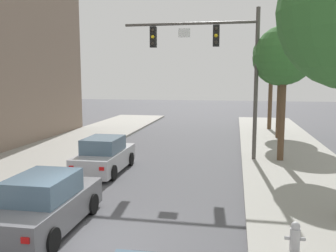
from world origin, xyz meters
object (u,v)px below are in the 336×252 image
(traffic_signal_mast, at_px, (218,56))
(street_tree_third, at_px, (281,58))
(fire_hydrant, at_px, (295,236))
(car_lead_silver, at_px, (105,156))
(street_tree_second, at_px, (284,56))
(street_tree_farthest, at_px, (272,54))
(car_following_grey, at_px, (46,205))

(traffic_signal_mast, xyz_separation_m, street_tree_third, (3.87, 7.09, 0.20))
(fire_hydrant, bearing_deg, car_lead_silver, 137.32)
(fire_hydrant, relative_size, street_tree_second, 0.11)
(fire_hydrant, bearing_deg, street_tree_farthest, 86.64)
(fire_hydrant, height_order, street_tree_third, street_tree_third)
(street_tree_farthest, bearing_deg, street_tree_third, -87.33)
(traffic_signal_mast, relative_size, street_tree_third, 1.03)
(traffic_signal_mast, distance_m, street_tree_third, 8.08)
(car_lead_silver, relative_size, fire_hydrant, 5.90)
(street_tree_farthest, bearing_deg, car_lead_silver, -120.12)
(traffic_signal_mast, bearing_deg, car_lead_silver, -145.94)
(street_tree_third, distance_m, street_tree_farthest, 4.35)
(traffic_signal_mast, height_order, street_tree_second, traffic_signal_mast)
(car_lead_silver, relative_size, street_tree_second, 0.64)
(street_tree_farthest, bearing_deg, car_following_grey, -110.56)
(car_following_grey, bearing_deg, fire_hydrant, -3.13)
(car_lead_silver, bearing_deg, street_tree_farthest, 59.88)
(traffic_signal_mast, relative_size, street_tree_farthest, 1.00)
(car_following_grey, bearing_deg, street_tree_third, 64.18)
(street_tree_second, bearing_deg, street_tree_farthest, 87.74)
(car_following_grey, distance_m, street_tree_second, 12.97)
(car_following_grey, height_order, street_tree_farthest, street_tree_farthest)
(car_following_grey, bearing_deg, street_tree_farthest, 69.44)
(fire_hydrant, height_order, street_tree_farthest, street_tree_farthest)
(fire_hydrant, relative_size, street_tree_farthest, 0.10)
(car_lead_silver, distance_m, fire_hydrant, 9.88)
(street_tree_second, bearing_deg, fire_hydrant, -94.61)
(fire_hydrant, relative_size, street_tree_third, 0.10)
(fire_hydrant, bearing_deg, street_tree_third, 85.13)
(car_following_grey, height_order, street_tree_second, street_tree_second)
(street_tree_second, height_order, street_tree_farthest, street_tree_farthest)
(traffic_signal_mast, bearing_deg, car_following_grey, -113.67)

